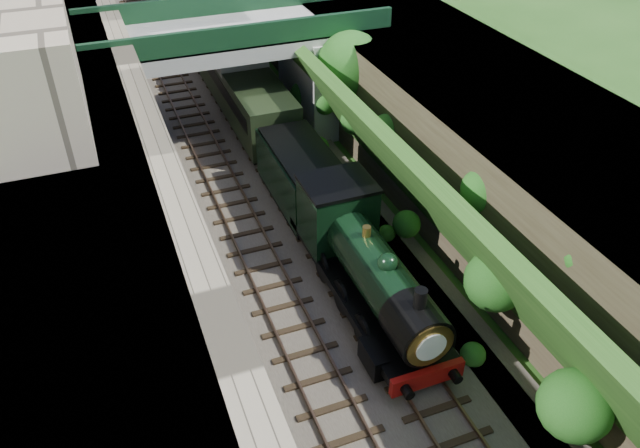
{
  "coord_description": "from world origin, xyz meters",
  "views": [
    {
      "loc": [
        -7.13,
        -8.82,
        17.22
      ],
      "look_at": [
        0.0,
        9.6,
        2.99
      ],
      "focal_mm": 35.0,
      "sensor_mm": 36.0,
      "label": 1
    }
  ],
  "objects_px": {
    "locomotive": "(367,267)",
    "tender": "(302,179)",
    "tree": "(351,67)",
    "road_bridge": "(243,65)"
  },
  "relations": [
    {
      "from": "locomotive",
      "to": "road_bridge",
      "type": "bearing_deg",
      "value": 90.9
    },
    {
      "from": "tree",
      "to": "locomotive",
      "type": "bearing_deg",
      "value": -110.64
    },
    {
      "from": "tree",
      "to": "road_bridge",
      "type": "bearing_deg",
      "value": 143.01
    },
    {
      "from": "locomotive",
      "to": "tree",
      "type": "bearing_deg",
      "value": 69.36
    },
    {
      "from": "tender",
      "to": "locomotive",
      "type": "bearing_deg",
      "value": -90.0
    },
    {
      "from": "road_bridge",
      "to": "tree",
      "type": "xyz_separation_m",
      "value": [
        4.97,
        -3.74,
        0.57
      ]
    },
    {
      "from": "road_bridge",
      "to": "tender",
      "type": "bearing_deg",
      "value": -88.35
    },
    {
      "from": "tree",
      "to": "locomotive",
      "type": "relative_size",
      "value": 0.65
    },
    {
      "from": "tree",
      "to": "locomotive",
      "type": "height_order",
      "value": "tree"
    },
    {
      "from": "locomotive",
      "to": "tender",
      "type": "distance_m",
      "value": 7.37
    }
  ]
}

